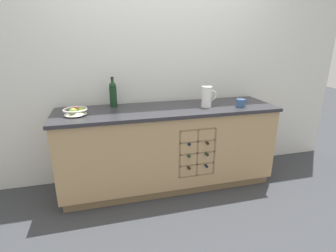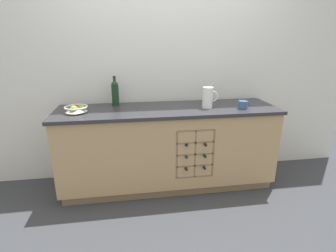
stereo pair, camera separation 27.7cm
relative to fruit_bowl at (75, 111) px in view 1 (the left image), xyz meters
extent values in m
plane|color=#383A3F|center=(0.91, 0.03, -0.93)|extent=(14.00, 14.00, 0.00)
cube|color=silver|center=(0.91, 0.40, 0.35)|extent=(4.65, 0.06, 2.55)
cube|color=olive|center=(0.91, 0.03, -0.88)|extent=(2.19, 0.54, 0.09)
cube|color=tan|center=(0.91, 0.03, -0.46)|extent=(2.25, 0.60, 0.76)
cube|color=#2D2D33|center=(0.91, 0.03, -0.06)|extent=(2.29, 0.64, 0.03)
cube|color=olive|center=(1.13, -0.17, -0.45)|extent=(0.37, 0.01, 0.50)
cube|color=olive|center=(0.95, -0.22, -0.45)|extent=(0.02, 0.10, 0.50)
cube|color=olive|center=(1.32, -0.22, -0.45)|extent=(0.02, 0.10, 0.50)
cube|color=olive|center=(1.13, -0.22, -0.70)|extent=(0.37, 0.10, 0.02)
cube|color=olive|center=(1.13, -0.22, -0.57)|extent=(0.37, 0.10, 0.02)
cube|color=olive|center=(1.13, -0.22, -0.45)|extent=(0.37, 0.10, 0.02)
cube|color=olive|center=(1.13, -0.22, -0.32)|extent=(0.37, 0.10, 0.02)
cube|color=olive|center=(1.13, -0.22, -0.20)|extent=(0.37, 0.10, 0.02)
cube|color=olive|center=(1.13, -0.22, -0.45)|extent=(0.02, 0.10, 0.50)
cylinder|color=black|center=(1.04, -0.11, -0.59)|extent=(0.07, 0.20, 0.07)
cylinder|color=black|center=(1.04, -0.26, -0.59)|extent=(0.03, 0.09, 0.03)
cylinder|color=black|center=(1.23, -0.12, -0.59)|extent=(0.07, 0.20, 0.07)
cylinder|color=black|center=(1.23, -0.26, -0.59)|extent=(0.03, 0.08, 0.03)
cylinder|color=#19381E|center=(1.04, -0.09, -0.46)|extent=(0.08, 0.21, 0.08)
cylinder|color=#19381E|center=(1.04, -0.24, -0.46)|extent=(0.03, 0.09, 0.03)
cylinder|color=black|center=(1.23, -0.12, -0.46)|extent=(0.08, 0.19, 0.08)
cylinder|color=black|center=(1.23, -0.26, -0.46)|extent=(0.03, 0.08, 0.03)
cylinder|color=black|center=(1.04, -0.10, -0.34)|extent=(0.08, 0.19, 0.08)
cylinder|color=black|center=(1.04, -0.24, -0.34)|extent=(0.03, 0.08, 0.03)
cylinder|color=black|center=(1.23, -0.12, -0.34)|extent=(0.07, 0.19, 0.07)
cylinder|color=black|center=(1.23, -0.26, -0.34)|extent=(0.03, 0.08, 0.03)
cylinder|color=silver|center=(0.00, 0.00, -0.04)|extent=(0.10, 0.10, 0.01)
cone|color=silver|center=(0.00, 0.00, 0.00)|extent=(0.21, 0.21, 0.05)
torus|color=silver|center=(0.00, 0.00, 0.01)|extent=(0.23, 0.23, 0.02)
sphere|color=red|center=(-0.01, 0.03, 0.00)|extent=(0.07, 0.07, 0.07)
sphere|color=#7FA838|center=(0.05, 0.00, 0.00)|extent=(0.07, 0.07, 0.07)
sphere|color=#7FA838|center=(-0.02, -0.04, 0.00)|extent=(0.07, 0.07, 0.07)
cylinder|color=white|center=(1.31, -0.01, 0.07)|extent=(0.10, 0.10, 0.22)
torus|color=white|center=(1.31, -0.01, 0.17)|extent=(0.11, 0.11, 0.01)
torus|color=white|center=(1.37, -0.01, 0.08)|extent=(0.11, 0.01, 0.11)
cylinder|color=#385684|center=(1.66, -0.11, 0.00)|extent=(0.09, 0.09, 0.08)
torus|color=#385684|center=(1.71, -0.11, 0.00)|extent=(0.06, 0.01, 0.06)
cylinder|color=#19381E|center=(0.37, 0.25, 0.06)|extent=(0.08, 0.08, 0.21)
sphere|color=#19381E|center=(0.37, 0.25, 0.18)|extent=(0.07, 0.07, 0.07)
cylinder|color=#19381E|center=(0.37, 0.25, 0.21)|extent=(0.03, 0.03, 0.09)
cylinder|color=black|center=(0.37, 0.25, 0.26)|extent=(0.03, 0.03, 0.01)
camera|label=1|loc=(0.23, -2.51, 0.64)|focal=28.00mm
camera|label=2|loc=(0.50, -2.57, 0.64)|focal=28.00mm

